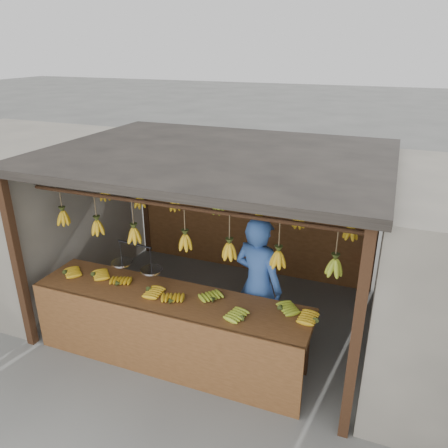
% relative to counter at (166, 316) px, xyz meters
% --- Properties ---
extents(ground, '(80.00, 80.00, 0.00)m').
position_rel_counter_xyz_m(ground, '(0.13, 1.23, -0.71)').
color(ground, '#5B5B57').
extents(stall, '(4.30, 3.30, 2.40)m').
position_rel_counter_xyz_m(stall, '(0.13, 1.55, 1.26)').
color(stall, black).
rests_on(stall, ground).
extents(neighbor_left, '(3.00, 3.00, 2.30)m').
position_rel_counter_xyz_m(neighbor_left, '(-3.47, 1.23, 0.44)').
color(neighbor_left, slate).
rests_on(neighbor_left, ground).
extents(counter, '(3.52, 0.77, 0.96)m').
position_rel_counter_xyz_m(counter, '(0.00, 0.00, 0.00)').
color(counter, brown).
rests_on(counter, ground).
extents(hanging_bananas, '(3.63, 2.24, 0.40)m').
position_rel_counter_xyz_m(hanging_bananas, '(0.13, 1.23, 0.90)').
color(hanging_bananas, gold).
rests_on(hanging_bananas, ground).
extents(balance_scale, '(0.69, 0.29, 0.87)m').
position_rel_counter_xyz_m(balance_scale, '(-0.50, 0.23, 0.49)').
color(balance_scale, black).
rests_on(balance_scale, ground).
extents(vendor, '(0.77, 0.62, 1.82)m').
position_rel_counter_xyz_m(vendor, '(0.90, 0.72, 0.20)').
color(vendor, '#3359A5').
rests_on(vendor, ground).
extents(bag_bundles, '(0.08, 0.26, 1.22)m').
position_rel_counter_xyz_m(bag_bundles, '(2.07, 2.58, 0.28)').
color(bag_bundles, '#199926').
rests_on(bag_bundles, ground).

